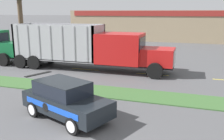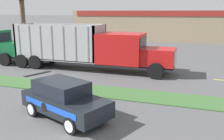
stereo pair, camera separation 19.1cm
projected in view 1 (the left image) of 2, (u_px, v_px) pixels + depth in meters
The scene contains 7 objects.
grass_verge at pixel (133, 95), 13.92m from camera, with size 120.00×2.06×0.06m, color #3D6633.
centre_line_2 at pixel (29, 65), 21.77m from camera, with size 2.40×0.14×0.01m, color yellow.
centre_line_3 at pixel (85, 69), 20.14m from camera, with size 2.40×0.14×0.01m, color yellow.
centre_line_4 at pixel (152, 74), 18.50m from camera, with size 2.40×0.14×0.01m, color yellow.
dump_truck_lead at pixel (104, 50), 19.32m from camera, with size 12.85×2.82×3.58m.
rally_car at pixel (65, 99), 10.74m from camera, with size 4.51×3.14×1.68m.
store_building_backdrop at pixel (169, 25), 42.94m from camera, with size 31.51×12.10×4.74m.
Camera 1 is at (3.01, -5.23, 4.54)m, focal length 40.00 mm.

